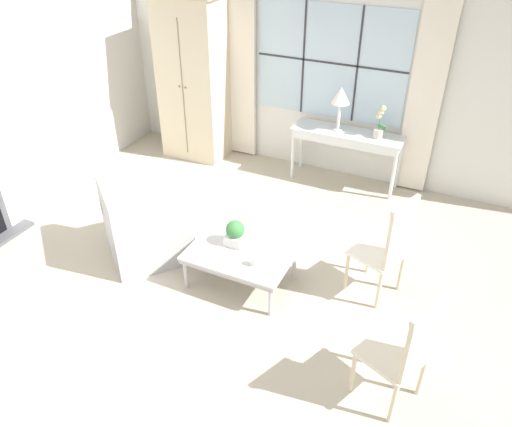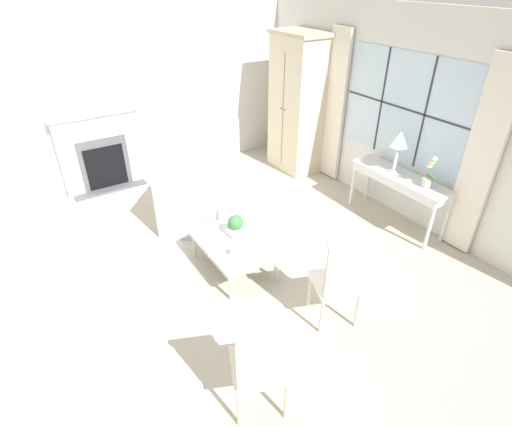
{
  "view_description": "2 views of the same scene",
  "coord_description": "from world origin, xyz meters",
  "views": [
    {
      "loc": [
        1.89,
        -3.21,
        3.43
      ],
      "look_at": [
        0.2,
        0.35,
        0.83
      ],
      "focal_mm": 35.0,
      "sensor_mm": 36.0,
      "label": 1
    },
    {
      "loc": [
        3.45,
        -1.57,
        3.16
      ],
      "look_at": [
        0.06,
        0.6,
        0.67
      ],
      "focal_mm": 28.0,
      "sensor_mm": 36.0,
      "label": 2
    }
  ],
  "objects": [
    {
      "name": "side_chair_wooden",
      "position": [
        1.42,
        0.7,
        0.62
      ],
      "size": [
        0.57,
        0.57,
        1.12
      ],
      "color": "white",
      "rests_on": "ground_plane"
    },
    {
      "name": "accent_chair_wooden",
      "position": [
        1.82,
        -0.48,
        0.6
      ],
      "size": [
        0.58,
        0.58,
        1.08
      ],
      "color": "beige",
      "rests_on": "ground_plane"
    },
    {
      "name": "potted_plant_small",
      "position": [
        -0.04,
        0.37,
        0.52
      ],
      "size": [
        0.19,
        0.19,
        0.27
      ],
      "color": "white",
      "rests_on": "coffee_table"
    },
    {
      "name": "ground_plane",
      "position": [
        0.0,
        0.0,
        0.0
      ],
      "size": [
        14.0,
        14.0,
        0.0
      ],
      "primitive_type": "plane",
      "color": "#B2A893"
    },
    {
      "name": "armchair_upholstered",
      "position": [
        -1.1,
        0.26,
        0.3
      ],
      "size": [
        1.15,
        1.15,
        0.9
      ],
      "color": "#B2B2B7",
      "rests_on": "ground_plane"
    },
    {
      "name": "fireplace",
      "position": [
        -2.91,
        -0.46,
        0.77
      ],
      "size": [
        0.34,
        1.36,
        2.32
      ],
      "color": "#515156",
      "rests_on": "ground_plane"
    },
    {
      "name": "pillar_candle",
      "position": [
        0.29,
        0.14,
        0.43
      ],
      "size": [
        0.11,
        0.11,
        0.11
      ],
      "color": "silver",
      "rests_on": "coffee_table"
    },
    {
      "name": "armoire",
      "position": [
        -1.87,
        2.66,
        1.16
      ],
      "size": [
        0.97,
        0.65,
        2.32
      ],
      "color": "beige",
      "rests_on": "ground_plane"
    },
    {
      "name": "wall_left",
      "position": [
        -3.03,
        0.6,
        1.4
      ],
      "size": [
        0.06,
        7.2,
        2.8
      ],
      "primitive_type": "cube",
      "color": "silver",
      "rests_on": "ground_plane"
    },
    {
      "name": "console_table",
      "position": [
        0.4,
        2.73,
        0.66
      ],
      "size": [
        1.46,
        0.42,
        0.75
      ],
      "color": "silver",
      "rests_on": "ground_plane"
    },
    {
      "name": "wall_back_windowed",
      "position": [
        0.0,
        3.02,
        1.39
      ],
      "size": [
        7.2,
        0.14,
        2.8
      ],
      "color": "silver",
      "rests_on": "ground_plane"
    },
    {
      "name": "potted_orchid",
      "position": [
        0.79,
        2.73,
        0.9
      ],
      "size": [
        0.16,
        0.12,
        0.43
      ],
      "color": "#BCB7AD",
      "rests_on": "console_table"
    },
    {
      "name": "coffee_table",
      "position": [
        0.07,
        0.26,
        0.35
      ],
      "size": [
        1.03,
        0.7,
        0.39
      ],
      "color": "#BCBCC1",
      "rests_on": "ground_plane"
    },
    {
      "name": "table_lamp",
      "position": [
        0.26,
        2.73,
        1.2
      ],
      "size": [
        0.24,
        0.24,
        0.58
      ],
      "color": "silver",
      "rests_on": "console_table"
    }
  ]
}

